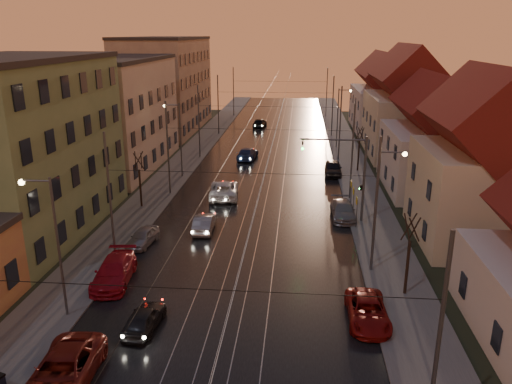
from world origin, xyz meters
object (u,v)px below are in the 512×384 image
(driving_car_1, at_px, (204,223))
(street_lamp_3, at_px, (340,112))
(driving_car_2, at_px, (224,189))
(parked_left_3, at_px, (143,237))
(street_lamp_2, at_px, (177,133))
(driving_car_3, at_px, (247,153))
(parked_right_0, at_px, (367,311))
(street_lamp_1, at_px, (382,196))
(driving_car_4, at_px, (260,123))
(parked_right_2, at_px, (333,168))
(street_lamp_0, at_px, (51,234))
(parked_right_1, at_px, (343,210))
(traffic_light_mast, at_px, (352,168))
(parked_left_2, at_px, (114,271))
(driving_car_0, at_px, (144,318))
(parked_left_1, at_px, (63,372))

(driving_car_1, bearing_deg, street_lamp_3, -114.45)
(driving_car_2, xyz_separation_m, parked_left_3, (-4.32, -11.55, -0.17))
(street_lamp_2, height_order, driving_car_2, street_lamp_2)
(driving_car_3, xyz_separation_m, parked_right_0, (10.18, -35.80, -0.09))
(street_lamp_1, bearing_deg, driving_car_4, 103.23)
(driving_car_4, distance_m, parked_right_2, 30.03)
(street_lamp_0, height_order, parked_right_1, street_lamp_0)
(traffic_light_mast, bearing_deg, parked_left_2, -142.67)
(driving_car_1, bearing_deg, parked_right_2, -124.77)
(parked_left_2, xyz_separation_m, parked_right_2, (15.13, 26.28, 0.03))
(driving_car_0, relative_size, driving_car_2, 0.65)
(street_lamp_0, relative_size, parked_left_3, 2.22)
(street_lamp_1, distance_m, driving_car_4, 52.13)
(driving_car_4, xyz_separation_m, parked_right_0, (10.39, -57.67, -0.13))
(driving_car_0, xyz_separation_m, parked_right_0, (11.79, 1.71, 0.01))
(traffic_light_mast, relative_size, parked_left_1, 1.32)
(traffic_light_mast, bearing_deg, driving_car_1, -165.48)
(traffic_light_mast, relative_size, parked_right_1, 1.52)
(street_lamp_0, xyz_separation_m, parked_left_1, (2.71, -5.49, -4.13))
(street_lamp_1, height_order, driving_car_3, street_lamp_1)
(driving_car_1, xyz_separation_m, driving_car_3, (0.99, 23.71, 0.06))
(street_lamp_2, distance_m, parked_right_1, 20.47)
(driving_car_0, xyz_separation_m, driving_car_2, (0.91, 22.33, 0.15))
(parked_left_1, bearing_deg, traffic_light_mast, 52.65)
(traffic_light_mast, xyz_separation_m, driving_car_2, (-11.27, 5.53, -3.82))
(parked_left_2, xyz_separation_m, parked_right_0, (15.20, -3.19, -0.11))
(traffic_light_mast, height_order, parked_left_2, traffic_light_mast)
(street_lamp_3, bearing_deg, driving_car_3, -148.05)
(parked_left_3, bearing_deg, street_lamp_1, 0.43)
(street_lamp_3, height_order, parked_left_2, street_lamp_3)
(parked_right_0, bearing_deg, parked_left_3, 148.66)
(driving_car_4, relative_size, parked_left_3, 1.25)
(driving_car_1, xyz_separation_m, driving_car_2, (0.29, 8.53, 0.11))
(street_lamp_0, distance_m, street_lamp_2, 28.00)
(street_lamp_2, relative_size, driving_car_4, 1.77)
(street_lamp_1, height_order, parked_left_1, street_lamp_1)
(street_lamp_3, bearing_deg, parked_left_2, -112.72)
(driving_car_1, xyz_separation_m, parked_right_0, (11.17, -12.09, -0.03))
(street_lamp_0, distance_m, street_lamp_1, 19.89)
(street_lamp_2, relative_size, parked_right_1, 1.69)
(parked_left_3, distance_m, parked_right_2, 25.40)
(parked_right_0, xyz_separation_m, parked_right_1, (-0.05, 15.95, 0.05))
(driving_car_1, bearing_deg, driving_car_3, -94.59)
(driving_car_3, xyz_separation_m, parked_right_2, (10.11, -6.33, 0.04))
(driving_car_0, bearing_deg, parked_right_2, -106.37)
(street_lamp_1, height_order, parked_left_3, street_lamp_1)
(street_lamp_1, bearing_deg, driving_car_1, 158.45)
(driving_car_3, bearing_deg, driving_car_4, -83.64)
(street_lamp_0, distance_m, parked_right_2, 34.88)
(parked_left_1, bearing_deg, parked_left_3, 90.91)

